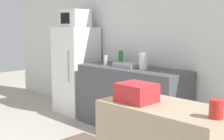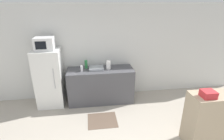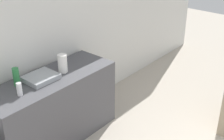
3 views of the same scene
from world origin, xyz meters
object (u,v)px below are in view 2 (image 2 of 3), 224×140
Objects in this scene: bottle_tall at (86,64)px; basket at (208,94)px; microwave at (44,44)px; refrigerator at (49,78)px; bottle_short at (82,69)px; paper_towel_roll at (108,65)px.

bottle_tall is 2.94m from basket.
microwave is 1.98× the size of bottle_tall.
refrigerator is at bearing 147.60° from basket.
bottle_short is 2.88m from basket.
basket reaches higher than bottle_short.
microwave is at bearing 174.31° from bottle_short.
bottle_short is (0.84, -0.08, -0.66)m from microwave.
bottle_tall is 1.44× the size of bottle_short.
bottle_tall is at bearing 135.28° from basket.
bottle_tall is (0.96, 0.14, -0.62)m from microwave.
refrigerator reaches higher than basket.
bottle_tall is 0.98× the size of basket.
microwave is 2.85× the size of bottle_short.
basket is at bearing -32.40° from refrigerator.
microwave is at bearing -106.85° from refrigerator.
bottle_short is at bearing -5.69° from microwave.
basket is (2.09, -2.07, 0.09)m from bottle_tall.
microwave is 1.87× the size of paper_towel_roll.
microwave reaches higher than paper_towel_roll.
bottle_short is at bearing -174.17° from paper_towel_roll.
basket is 0.96× the size of paper_towel_roll.
paper_towel_roll is (0.70, 0.07, 0.04)m from bottle_short.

